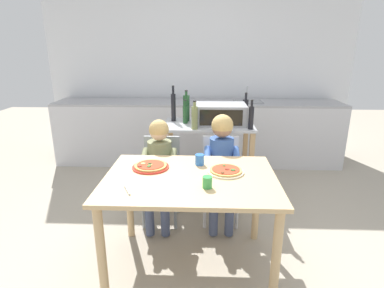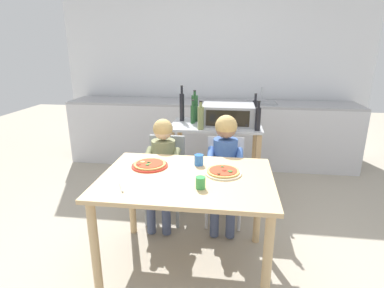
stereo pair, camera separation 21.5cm
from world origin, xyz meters
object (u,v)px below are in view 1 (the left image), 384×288
(child_in_olive_shirt, at_px, (159,162))
(pizza_plate_cream, at_px, (226,171))
(dining_chair_left, at_px, (161,173))
(drinking_cup_green, at_px, (207,182))
(bottle_slim_sauce, at_px, (251,117))
(bottle_squat_spirits, at_px, (186,108))
(bottle_dark_olive_oil, at_px, (195,117))
(pizza_plate_red_rimmed, at_px, (151,166))
(kitchen_island_cart, at_px, (208,149))
(child_in_blue_striped_shirt, at_px, (222,157))
(bottle_tall_green_wine, at_px, (245,109))
(drinking_cup_blue, at_px, (200,160))
(dining_chair_right, at_px, (221,173))
(bottle_brown_beer, at_px, (185,114))
(serving_spoon, at_px, (127,190))
(bottle_clear_vinegar, at_px, (173,106))
(toaster_oven, at_px, (220,114))
(dining_table, at_px, (190,190))

(child_in_olive_shirt, distance_m, pizza_plate_cream, 0.76)
(dining_chair_left, relative_size, drinking_cup_green, 10.23)
(bottle_slim_sauce, relative_size, pizza_plate_cream, 1.10)
(drinking_cup_green, bearing_deg, bottle_squat_spirits, 98.56)
(bottle_dark_olive_oil, distance_m, pizza_plate_red_rimmed, 0.88)
(kitchen_island_cart, height_order, child_in_blue_striped_shirt, child_in_blue_striped_shirt)
(bottle_tall_green_wine, xyz_separation_m, drinking_cup_blue, (-0.49, -1.15, -0.18))
(bottle_dark_olive_oil, xyz_separation_m, dining_chair_right, (0.26, -0.22, -0.50))
(bottle_brown_beer, bearing_deg, serving_spoon, -101.38)
(kitchen_island_cart, distance_m, child_in_olive_shirt, 0.75)
(bottle_brown_beer, xyz_separation_m, bottle_clear_vinegar, (-0.13, 0.10, 0.06))
(bottle_dark_olive_oil, relative_size, dining_chair_right, 0.35)
(bottle_tall_green_wine, relative_size, pizza_plate_red_rimmed, 1.08)
(child_in_blue_striped_shirt, bearing_deg, serving_spoon, -127.42)
(bottle_tall_green_wine, height_order, pizza_plate_cream, bottle_tall_green_wine)
(bottle_squat_spirits, xyz_separation_m, child_in_olive_shirt, (-0.21, -0.71, -0.36))
(bottle_dark_olive_oil, bearing_deg, drinking_cup_blue, -84.97)
(pizza_plate_cream, distance_m, drinking_cup_blue, 0.25)
(toaster_oven, height_order, bottle_clear_vinegar, bottle_clear_vinegar)
(bottle_dark_olive_oil, height_order, drinking_cup_green, bottle_dark_olive_oil)
(toaster_oven, xyz_separation_m, bottle_dark_olive_oil, (-0.26, -0.23, 0.02))
(bottle_clear_vinegar, height_order, pizza_plate_cream, bottle_clear_vinegar)
(dining_table, relative_size, child_in_blue_striped_shirt, 1.18)
(toaster_oven, height_order, drinking_cup_green, toaster_oven)
(bottle_dark_olive_oil, xyz_separation_m, child_in_olive_shirt, (-0.31, -0.37, -0.33))
(bottle_tall_green_wine, relative_size, serving_spoon, 2.17)
(bottle_clear_vinegar, bearing_deg, dining_chair_left, -96.78)
(bottle_brown_beer, bearing_deg, child_in_blue_striped_shirt, -57.83)
(bottle_slim_sauce, height_order, bottle_clear_vinegar, bottle_clear_vinegar)
(dining_table, height_order, drinking_cup_blue, drinking_cup_blue)
(serving_spoon, bearing_deg, bottle_clear_vinegar, 84.26)
(bottle_brown_beer, xyz_separation_m, child_in_olive_shirt, (-0.20, -0.61, -0.32))
(kitchen_island_cart, relative_size, toaster_oven, 1.77)
(toaster_oven, height_order, dining_table, toaster_oven)
(bottle_tall_green_wine, height_order, serving_spoon, bottle_tall_green_wine)
(bottle_dark_olive_oil, height_order, bottle_clear_vinegar, bottle_clear_vinegar)
(pizza_plate_cream, xyz_separation_m, drinking_cup_blue, (-0.20, 0.15, 0.03))
(child_in_olive_shirt, height_order, pizza_plate_cream, child_in_olive_shirt)
(bottle_slim_sauce, xyz_separation_m, dining_chair_right, (-0.30, -0.24, -0.50))
(bottle_squat_spirits, distance_m, bottle_tall_green_wine, 0.66)
(toaster_oven, bearing_deg, drinking_cup_blue, -102.00)
(bottle_tall_green_wine, distance_m, child_in_olive_shirt, 1.23)
(pizza_plate_red_rimmed, bearing_deg, kitchen_island_cart, 65.93)
(bottle_slim_sauce, distance_m, dining_chair_left, 1.04)
(dining_table, bearing_deg, bottle_dark_olive_oil, 90.02)
(bottle_clear_vinegar, xyz_separation_m, drinking_cup_green, (0.36, -1.47, -0.22))
(child_in_blue_striped_shirt, distance_m, drinking_cup_blue, 0.44)
(dining_table, xyz_separation_m, drinking_cup_green, (0.12, -0.18, 0.15))
(dining_table, bearing_deg, child_in_blue_striped_shirt, 67.10)
(bottle_dark_olive_oil, relative_size, pizza_plate_cream, 1.07)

